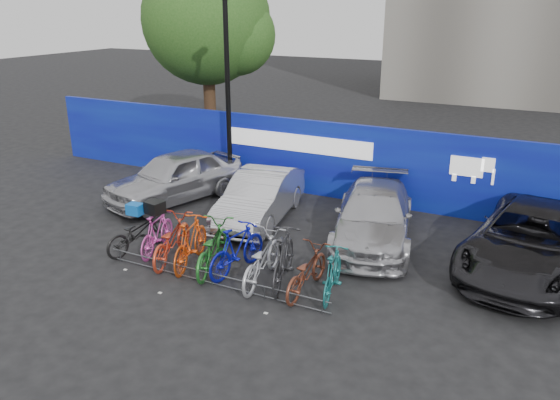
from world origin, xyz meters
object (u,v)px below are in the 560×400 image
Objects in this scene: bike_rack at (212,278)px; car_3 at (532,241)px; car_1 at (260,197)px; bike_7 at (283,258)px; lamppost at (228,89)px; bike_2 at (171,240)px; bike_9 at (333,273)px; bike_8 at (306,271)px; bike_1 at (157,233)px; bike_0 at (138,233)px; bike_6 at (262,259)px; tree at (212,23)px; bike_4 at (212,247)px; bike_3 at (191,242)px; car_0 at (175,176)px; car_2 at (374,216)px; bike_5 at (237,249)px.

car_3 is at bearing 32.30° from bike_rack.
car_1 is 3.81m from bike_7.
lamppost reaches higher than bike_2.
bike_7 is at bearing -48.91° from lamppost.
bike_8 is at bearing 1.64° from bike_9.
car_3 reaches higher than bike_9.
car_3 is 8.80m from bike_1.
bike_0 is 0.91× the size of bike_7.
bike_6 reaches higher than bike_1.
tree is 12.68m from bike_4.
bike_3 is (2.23, -5.40, -2.69)m from lamppost.
car_3 is 2.60× the size of bike_7.
bike_rack is at bearing 15.23° from bike_7.
car_0 is 6.08m from bike_6.
car_2 is at bearing -20.53° from lamppost.
bike_8 is (4.57, -0.02, 0.01)m from bike_0.
car_1 is 0.89× the size of car_2.
bike_8 is at bearing -46.01° from lamppost.
bike_6 is at bearing 163.63° from bike_4.
lamppost is at bearing -86.29° from bike_2.
bike_2 is at bearing -62.46° from tree.
car_0 is 4.70m from bike_3.
car_2 is at bearing -116.80° from bike_5.
car_3 is (3.72, -0.03, 0.05)m from car_2.
bike_0 is at bearing -160.75° from car_2.
car_2 is at bearing -7.58° from car_1.
bike_9 is (4.65, -0.06, -0.00)m from bike_1.
bike_1 is (-1.24, -3.02, -0.17)m from car_1.
bike_0 is (1.44, -3.46, -0.29)m from car_0.
bike_1 reaches higher than bike_0.
lamppost reaches higher than bike_8.
car_0 is 2.65× the size of bike_9.
tree reaches higher than bike_8.
bike_8 is at bearing -111.24° from car_2.
bike_6 is (4.96, -3.51, -0.22)m from car_0.
car_2 is 2.31× the size of bike_7.
car_3 is 2.77× the size of bike_5.
bike_5 is (-2.21, -3.13, -0.11)m from car_2.
bike_2 is at bearing -11.32° from bike_7.
bike_5 is at bearing -54.82° from tree.
bike_0 is 0.88× the size of bike_4.
car_2 is (6.45, -0.23, -0.09)m from car_0.
bike_6 is (0.71, -0.15, -0.03)m from bike_5.
lamppost is 2.91× the size of bike_4.
car_2 reaches higher than bike_rack.
bike_5 is (1.16, 0.17, -0.01)m from bike_3.
lamppost is at bearing -77.16° from bike_4.
bike_7 is at bearing -167.25° from bike_0.
bike_6 is at bearing -18.26° from car_0.
car_3 is at bearing -168.16° from bike_3.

